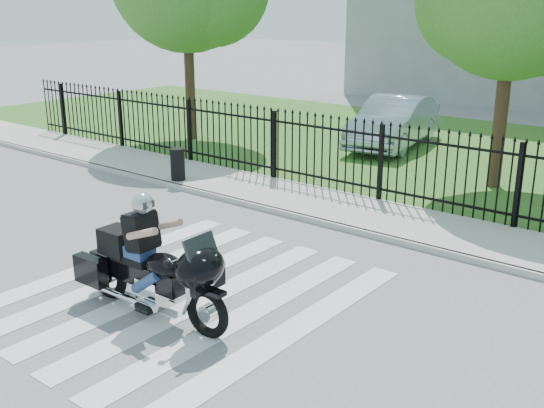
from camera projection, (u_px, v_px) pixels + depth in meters
The scene contains 9 objects.
ground at pixel (185, 294), 9.83m from camera, with size 120.00×120.00×0.00m, color slate.
crosswalk at pixel (185, 294), 9.83m from camera, with size 5.00×5.50×0.01m, color silver, non-canonical shape.
sidewalk at pixel (355, 212), 13.54m from camera, with size 40.00×2.00×0.12m, color #ADAAA3.
curb at pixel (329, 224), 12.79m from camera, with size 40.00×0.12×0.12m, color #ADAAA3.
grass_strip at pixel (480, 156), 18.76m from camera, with size 40.00×12.00×0.02m, color #346221.
iron_fence at pixel (380, 165), 14.03m from camera, with size 26.00×0.04×1.80m.
motorcycle_rider at pixel (149, 264), 9.01m from camera, with size 2.80×0.84×1.85m.
parked_car at pixel (394, 122), 19.77m from camera, with size 1.63×4.67×1.54m, color #9BADC3.
litter_bin at pixel (178, 164), 15.68m from camera, with size 0.35×0.35×0.79m, color black.
Camera 1 is at (6.66, -6.15, 4.28)m, focal length 42.00 mm.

